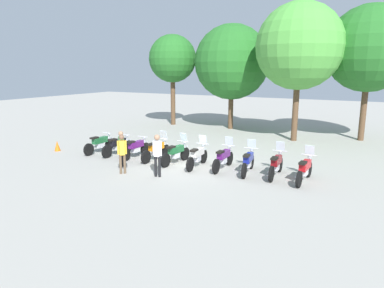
# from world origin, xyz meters

# --- Properties ---
(ground_plane) EXTENTS (80.00, 80.00, 0.00)m
(ground_plane) POSITION_xyz_m (0.00, 0.00, 0.00)
(ground_plane) COLOR #9E9B93
(motorcycle_0) EXTENTS (0.62, 2.19, 0.99)m
(motorcycle_0) POSITION_xyz_m (-5.27, -0.02, 0.50)
(motorcycle_0) COLOR black
(motorcycle_0) RESTS_ON ground_plane
(motorcycle_1) EXTENTS (0.62, 2.19, 0.99)m
(motorcycle_1) POSITION_xyz_m (-4.10, 0.05, 0.50)
(motorcycle_1) COLOR black
(motorcycle_1) RESTS_ON ground_plane
(motorcycle_2) EXTENTS (0.62, 2.19, 0.99)m
(motorcycle_2) POSITION_xyz_m (-2.93, 0.01, 0.50)
(motorcycle_2) COLOR black
(motorcycle_2) RESTS_ON ground_plane
(motorcycle_3) EXTENTS (0.62, 2.19, 1.37)m
(motorcycle_3) POSITION_xyz_m (-1.76, 0.10, 0.52)
(motorcycle_3) COLOR black
(motorcycle_3) RESTS_ON ground_plane
(motorcycle_4) EXTENTS (0.62, 2.19, 1.37)m
(motorcycle_4) POSITION_xyz_m (-0.58, 0.00, 0.52)
(motorcycle_4) COLOR black
(motorcycle_4) RESTS_ON ground_plane
(motorcycle_5) EXTENTS (0.62, 2.19, 1.37)m
(motorcycle_5) POSITION_xyz_m (0.58, -0.05, 0.52)
(motorcycle_5) COLOR black
(motorcycle_5) RESTS_ON ground_plane
(motorcycle_6) EXTENTS (0.62, 2.19, 1.37)m
(motorcycle_6) POSITION_xyz_m (1.75, 0.18, 0.52)
(motorcycle_6) COLOR black
(motorcycle_6) RESTS_ON ground_plane
(motorcycle_7) EXTENTS (0.62, 2.18, 1.37)m
(motorcycle_7) POSITION_xyz_m (2.92, 0.13, 0.52)
(motorcycle_7) COLOR black
(motorcycle_7) RESTS_ON ground_plane
(motorcycle_8) EXTENTS (0.62, 2.19, 1.37)m
(motorcycle_8) POSITION_xyz_m (4.10, 0.22, 0.52)
(motorcycle_8) COLOR black
(motorcycle_8) RESTS_ON ground_plane
(motorcycle_9) EXTENTS (0.62, 2.19, 1.37)m
(motorcycle_9) POSITION_xyz_m (5.27, 0.04, 0.52)
(motorcycle_9) COLOR black
(motorcycle_9) RESTS_ON ground_plane
(person_0) EXTENTS (0.41, 0.27, 1.77)m
(person_0) POSITION_xyz_m (-0.18, -2.15, 1.05)
(person_0) COLOR black
(person_0) RESTS_ON ground_plane
(person_1) EXTENTS (0.34, 0.33, 1.69)m
(person_1) POSITION_xyz_m (-1.73, -2.48, 0.99)
(person_1) COLOR brown
(person_1) RESTS_ON ground_plane
(person_2) EXTENTS (0.38, 0.29, 1.62)m
(person_2) POSITION_xyz_m (-2.52, -1.58, 0.94)
(person_2) COLOR black
(person_2) RESTS_ON ground_plane
(tree_0) EXTENTS (3.66, 3.66, 6.98)m
(tree_0) POSITION_xyz_m (-6.89, 10.10, 5.12)
(tree_0) COLOR brown
(tree_0) RESTS_ON ground_plane
(tree_1) EXTENTS (5.37, 5.37, 7.53)m
(tree_1) POSITION_xyz_m (-2.10, 10.43, 4.84)
(tree_1) COLOR brown
(tree_1) RESTS_ON ground_plane
(tree_2) EXTENTS (5.14, 5.14, 8.24)m
(tree_2) POSITION_xyz_m (3.08, 8.13, 5.66)
(tree_2) COLOR brown
(tree_2) RESTS_ON ground_plane
(tree_3) EXTENTS (5.14, 5.14, 8.11)m
(tree_3) POSITION_xyz_m (6.74, 10.20, 5.53)
(tree_3) COLOR brown
(tree_3) RESTS_ON ground_plane
(traffic_cone) EXTENTS (0.32, 0.32, 0.55)m
(traffic_cone) POSITION_xyz_m (-7.58, -0.84, 0.28)
(traffic_cone) COLOR orange
(traffic_cone) RESTS_ON ground_plane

